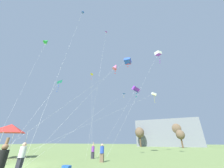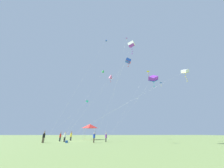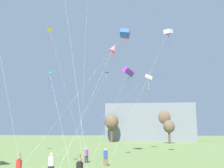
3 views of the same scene
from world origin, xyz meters
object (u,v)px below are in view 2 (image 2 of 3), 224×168
(kite_purple_delta_4, at_px, (126,42))
(kite_blue_box_6, at_px, (128,61))
(person_white_shirt, at_px, (65,136))
(person_blue_shirt, at_px, (94,137))
(person_black_shirt, at_px, (44,137))
(kite_white_box_5, at_px, (131,45))
(kite_blue_delta_8, at_px, (159,84))
(festival_tent, at_px, (90,126))
(kite_cyan_delta_3, at_px, (87,102))
(kite_white_box_0, at_px, (185,72))
(kite_purple_box_1, at_px, (153,79))
(person_purple_shirt, at_px, (106,137))
(person_red_shirt, at_px, (60,137))
(kite_blue_diamond_2, at_px, (106,40))
(kite_green_diamond_10, at_px, (103,71))
(kite_yellow_delta_9, at_px, (148,72))
(person_yellow_shirt, at_px, (71,136))
(cooler_box, at_px, (67,142))
(kite_pink_diamond_7, at_px, (111,76))

(kite_purple_delta_4, distance_m, kite_blue_box_6, 10.84)
(person_white_shirt, height_order, person_blue_shirt, person_white_shirt)
(person_white_shirt, xyz_separation_m, person_black_shirt, (2.89, -2.89, 0.02))
(kite_white_box_5, relative_size, kite_blue_delta_8, 0.75)
(festival_tent, height_order, kite_cyan_delta_3, kite_cyan_delta_3)
(kite_white_box_0, xyz_separation_m, kite_purple_box_1, (-3.19, -4.69, -0.07))
(person_purple_shirt, distance_m, person_red_shirt, 10.20)
(festival_tent, xyz_separation_m, kite_blue_diamond_2, (5.46, 4.04, 25.29))
(kite_purple_box_1, distance_m, kite_cyan_delta_3, 16.10)
(person_blue_shirt, bearing_deg, kite_blue_box_6, 46.47)
(kite_blue_diamond_2, bearing_deg, kite_green_diamond_10, -173.99)
(kite_purple_delta_4, relative_size, kite_yellow_delta_9, 1.27)
(kite_white_box_0, bearing_deg, person_white_shirt, -109.92)
(kite_white_box_0, bearing_deg, person_purple_shirt, -117.28)
(kite_blue_box_6, height_order, kite_blue_delta_8, kite_blue_box_6)
(kite_white_box_0, distance_m, kite_cyan_delta_3, 21.64)
(person_white_shirt, bearing_deg, person_black_shirt, -67.19)
(person_black_shirt, distance_m, kite_green_diamond_10, 27.65)
(kite_purple_delta_4, bearing_deg, person_red_shirt, -95.26)
(person_blue_shirt, relative_size, person_red_shirt, 0.88)
(person_white_shirt, height_order, kite_white_box_0, kite_white_box_0)
(person_yellow_shirt, height_order, kite_white_box_5, kite_white_box_5)
(person_blue_shirt, height_order, person_black_shirt, person_black_shirt)
(person_black_shirt, bearing_deg, kite_yellow_delta_9, -2.66)
(cooler_box, relative_size, kite_blue_box_6, 0.03)
(kite_white_box_0, xyz_separation_m, kite_blue_diamond_2, (-11.74, -14.60, 16.68))
(kite_blue_diamond_2, xyz_separation_m, kite_yellow_delta_9, (-5.67, 14.27, -7.87))
(kite_blue_delta_8, height_order, kite_green_diamond_10, kite_green_diamond_10)
(person_red_shirt, relative_size, kite_purple_box_1, 0.15)
(festival_tent, distance_m, cooler_box, 12.72)
(kite_purple_box_1, xyz_separation_m, kite_pink_diamond_7, (-1.28, -8.65, 0.89))
(cooler_box, xyz_separation_m, person_white_shirt, (-2.99, -1.33, 0.79))
(person_purple_shirt, relative_size, kite_yellow_delta_9, 0.08)
(person_red_shirt, height_order, kite_blue_box_6, kite_blue_box_6)
(cooler_box, distance_m, person_black_shirt, 4.30)
(kite_blue_box_6, bearing_deg, kite_blue_delta_8, 115.04)
(person_yellow_shirt, distance_m, kite_yellow_delta_9, 30.06)
(kite_white_box_0, height_order, kite_white_box_5, kite_white_box_5)
(person_red_shirt, height_order, kite_white_box_0, kite_white_box_0)
(kite_blue_delta_8, relative_size, kite_yellow_delta_9, 1.01)
(person_white_shirt, height_order, kite_cyan_delta_3, kite_cyan_delta_3)
(festival_tent, bearing_deg, person_white_shirt, -22.97)
(person_purple_shirt, relative_size, person_white_shirt, 0.98)
(person_white_shirt, relative_size, kite_yellow_delta_9, 0.09)
(kite_white_box_5, bearing_deg, cooler_box, -123.90)
(person_white_shirt, bearing_deg, kite_yellow_delta_9, 90.54)
(kite_purple_box_1, bearing_deg, kite_green_diamond_10, -147.35)
(kite_white_box_5, height_order, kite_blue_box_6, kite_blue_box_6)
(kite_white_box_5, bearing_deg, kite_pink_diamond_7, -153.96)
(kite_blue_delta_8, bearing_deg, person_purple_shirt, -91.94)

